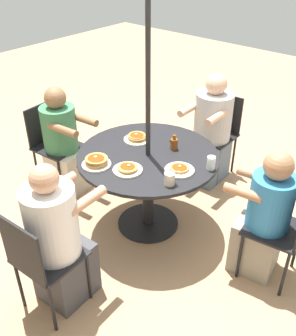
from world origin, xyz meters
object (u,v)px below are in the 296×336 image
at_px(pancake_plate_d, 128,169).
at_px(pancake_plate_a, 96,162).
at_px(diner_north, 58,242).
at_px(pancake_plate_b, 179,169).
at_px(diner_east, 264,219).
at_px(syrup_bottle, 174,144).
at_px(diner_south, 210,134).
at_px(patio_chair_east, 286,227).
at_px(diner_west, 63,145).
at_px(patio_chair_north, 40,258).
at_px(coffee_cup, 169,179).
at_px(patio_table, 148,167).
at_px(patio_chair_west, 52,140).
at_px(patio_chair_south, 218,129).
at_px(pancake_plate_c, 137,138).
at_px(drinking_glass_a, 211,163).

bearing_deg(pancake_plate_d, pancake_plate_a, 22.61).
height_order(diner_north, pancake_plate_b, diner_north).
distance_m(diner_east, pancake_plate_a, 1.37).
bearing_deg(syrup_bottle, diner_south, -80.36).
relative_size(patio_chair_east, pancake_plate_d, 3.73).
relative_size(diner_north, diner_west, 1.05).
bearing_deg(patio_chair_north, coffee_cup, 67.43).
height_order(patio_chair_north, patio_chair_east, same).
relative_size(patio_table, patio_chair_west, 1.37).
bearing_deg(patio_chair_north, syrup_bottle, 85.04).
xyz_separation_m(patio_chair_south, pancake_plate_d, (-0.08, 1.50, 0.26)).
distance_m(patio_chair_west, pancake_plate_c, 1.02).
height_order(patio_table, diner_north, diner_north).
xyz_separation_m(diner_north, patio_chair_east, (-1.12, -1.20, -0.02)).
xyz_separation_m(patio_chair_east, pancake_plate_d, (1.14, 0.47, 0.26)).
height_order(patio_table, diner_west, diner_west).
height_order(patio_table, drinking_glass_a, drinking_glass_a).
bearing_deg(pancake_plate_a, pancake_plate_b, -146.57).
xyz_separation_m(diner_west, pancake_plate_c, (-0.79, -0.23, 0.27)).
relative_size(patio_table, syrup_bottle, 9.05).
bearing_deg(syrup_bottle, patio_chair_west, 14.47).
relative_size(patio_table, diner_south, 1.03).
distance_m(patio_chair_north, pancake_plate_b, 1.22).
distance_m(pancake_plate_d, drinking_glass_a, 0.65).
bearing_deg(diner_west, coffee_cup, 79.16).
relative_size(diner_south, pancake_plate_b, 4.96).
height_order(patio_table, pancake_plate_c, pancake_plate_c).
bearing_deg(drinking_glass_a, diner_north, 68.81).
bearing_deg(syrup_bottle, pancake_plate_a, 63.59).
bearing_deg(pancake_plate_b, patio_chair_south, -72.44).
distance_m(diner_south, drinking_glass_a, 1.08).
distance_m(patio_chair_south, pancake_plate_a, 1.63).
height_order(diner_east, pancake_plate_b, diner_east).
height_order(pancake_plate_c, drinking_glass_a, drinking_glass_a).
distance_m(diner_north, pancake_plate_c, 1.21).
relative_size(diner_west, pancake_plate_a, 4.74).
xyz_separation_m(diner_north, patio_chair_west, (1.26, -0.91, -0.02)).
distance_m(diner_west, pancake_plate_b, 1.41).
height_order(patio_table, diner_south, diner_south).
bearing_deg(diner_south, pancake_plate_a, 81.66).
relative_size(diner_west, drinking_glass_a, 10.08).
height_order(patio_chair_west, coffee_cup, patio_chair_west).
relative_size(pancake_plate_b, pancake_plate_d, 1.00).
distance_m(patio_chair_west, drinking_glass_a, 1.76).
xyz_separation_m(patio_chair_south, pancake_plate_b, (-0.39, 1.24, 0.26)).
distance_m(patio_table, pancake_plate_b, 0.39).
bearing_deg(diner_east, diner_south, 41.75).
relative_size(patio_chair_south, coffee_cup, 8.88).
bearing_deg(patio_table, pancake_plate_b, 174.18).
height_order(pancake_plate_b, drinking_glass_a, drinking_glass_a).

